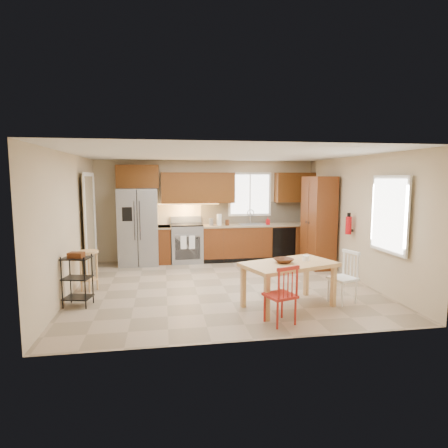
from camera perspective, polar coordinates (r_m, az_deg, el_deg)
name	(u,v)px	position (r m, az deg, el deg)	size (l,w,h in m)	color
floor	(223,286)	(7.31, -0.17, -9.38)	(5.50, 5.50, 0.00)	tan
ceiling	(223,154)	(7.03, -0.18, 10.58)	(5.50, 5.00, 0.02)	silver
wall_back	(207,210)	(9.53, -2.55, 2.11)	(5.50, 0.02, 2.50)	#CCB793
wall_front	(255,244)	(4.63, 4.72, -3.11)	(5.50, 0.02, 2.50)	#CCB793
wall_left	(70,224)	(7.16, -22.45, -0.04)	(0.02, 5.00, 2.50)	#CCB793
wall_right	(358,219)	(7.97, 19.75, 0.74)	(0.02, 5.00, 2.50)	#CCB793
refrigerator	(138,227)	(9.14, -12.90, -0.41)	(0.92, 0.75, 1.82)	gray
range_stove	(187,244)	(9.27, -5.68, -2.98)	(0.76, 0.63, 0.92)	gray
base_cabinet_narrow	(164,244)	(9.27, -9.08, -3.10)	(0.30, 0.60, 0.90)	#612E11
base_cabinet_run	(259,242)	(9.57, 5.39, -2.72)	(2.92, 0.60, 0.90)	#612E11
dishwasher	(284,243)	(9.46, 9.12, -2.90)	(0.60, 0.02, 0.78)	black
backsplash	(257,212)	(9.75, 5.01, 1.76)	(2.92, 0.03, 0.55)	#C3B293
upper_over_fridge	(138,177)	(9.27, -13.02, 7.06)	(1.00, 0.35, 0.55)	#5B310F
upper_left_block	(198,188)	(9.29, -3.98, 5.53)	(1.80, 0.35, 0.75)	#5B310F
upper_right_block	(295,187)	(9.84, 10.73, 5.50)	(1.00, 0.35, 0.75)	#5B310F
window_back	(250,194)	(9.67, 3.96, 4.55)	(1.12, 0.04, 1.12)	white
sink	(252,226)	(9.47, 4.30, -0.31)	(0.62, 0.46, 0.16)	gray
undercab_glow	(186,204)	(9.26, -5.80, 3.06)	(1.60, 0.30, 0.01)	#FFBF66
soap_bottle	(268,221)	(9.45, 6.69, 0.48)	(0.09, 0.09, 0.19)	#B80C12
paper_towel	(219,220)	(9.23, -0.75, 0.65)	(0.12, 0.12, 0.28)	white
canister_steel	(211,222)	(9.21, -1.98, 0.32)	(0.11, 0.11, 0.18)	gray
canister_wood	(227,223)	(9.24, 0.51, 0.22)	(0.10, 0.10, 0.14)	#512A15
pantry	(318,222)	(8.92, 14.17, 0.28)	(0.50, 0.95, 2.10)	#612E11
fire_extinguisher	(349,225)	(8.06, 18.44, -0.21)	(0.12, 0.12, 0.36)	#B80C12
window_right	(389,214)	(6.93, 23.90, 1.34)	(0.04, 1.02, 1.32)	white
doorway	(89,226)	(8.43, -19.86, -0.31)	(0.04, 0.95, 2.10)	#8C7A59
dining_table	(289,285)	(6.16, 9.81, -9.18)	(1.46, 0.82, 0.71)	#DDB66E
chair_red	(280,294)	(5.45, 8.54, -10.53)	(0.40, 0.40, 0.86)	#AF251B
chair_white	(343,277)	(6.55, 17.62, -7.77)	(0.40, 0.40, 0.86)	white
table_bowl	(284,263)	(6.04, 9.06, -5.92)	(0.30, 0.30, 0.07)	#512A15
table_jar	(306,259)	(6.26, 12.38, -5.29)	(0.10, 0.10, 0.12)	white
bar_stool	(89,271)	(7.34, -19.88, -6.72)	(0.36, 0.36, 0.75)	#DDB66E
utility_cart	(77,281)	(6.55, -21.44, -8.04)	(0.42, 0.32, 0.84)	black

